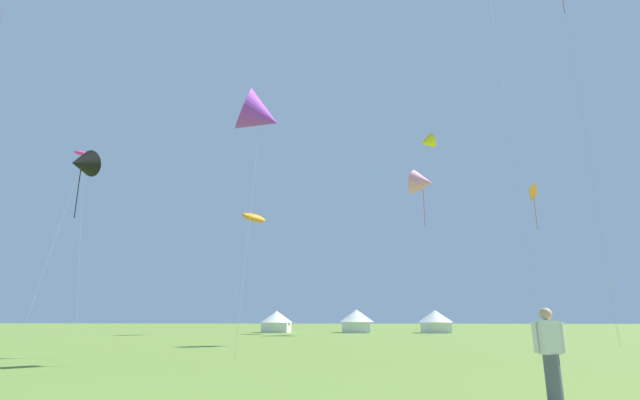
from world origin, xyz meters
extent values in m
cube|color=orange|center=(22.78, 51.47, 15.94)|extent=(1.48, 1.79, 2.19)
cylinder|color=#A75C11|center=(22.78, 51.47, 13.44)|extent=(0.07, 0.07, 3.86)
cylinder|color=#B2B2B7|center=(22.04, 50.75, 7.97)|extent=(1.51, 1.47, 15.94)
cone|color=yellow|center=(11.81, 57.29, 24.89)|extent=(2.61, 2.43, 2.47)
cylinder|color=#B2B2B7|center=(12.54, 56.76, 12.45)|extent=(1.47, 1.09, 24.89)
cylinder|color=#B2B2B7|center=(21.93, 35.66, 16.36)|extent=(0.36, 1.22, 32.71)
cone|color=pink|center=(10.01, 49.39, 16.82)|extent=(3.89, 3.84, 3.25)
cylinder|color=#A9627C|center=(10.01, 49.39, 13.87)|extent=(0.09, 0.09, 4.42)
cylinder|color=#B2B2B7|center=(9.04, 48.20, 8.41)|extent=(1.97, 2.40, 16.82)
cone|color=black|center=(-20.44, 32.27, 14.43)|extent=(2.92, 3.06, 2.76)
cylinder|color=black|center=(-20.44, 32.27, 11.74)|extent=(0.07, 0.07, 4.17)
cylinder|color=#B2B2B7|center=(-21.10, 31.09, 7.22)|extent=(1.34, 2.39, 14.43)
cone|color=purple|center=(-1.17, 16.92, 10.77)|extent=(2.85, 2.71, 2.46)
cylinder|color=#B2B2B7|center=(-1.42, 16.51, 5.39)|extent=(0.52, 0.84, 10.77)
cylinder|color=#B2B2B7|center=(10.60, 18.86, 10.60)|extent=(0.19, 2.02, 21.20)
cylinder|color=#B2B2B7|center=(17.79, 26.79, 17.01)|extent=(0.43, 1.29, 34.03)
ellipsoid|color=#E02DA3|center=(-27.46, 42.49, 19.30)|extent=(1.74, 1.95, 0.55)
cylinder|color=#9D2072|center=(-27.46, 42.49, 18.20)|extent=(0.04, 0.04, 1.45)
cylinder|color=#B2B2B7|center=(-26.27, 42.13, 9.65)|extent=(2.39, 0.74, 19.30)
ellipsoid|color=orange|center=(-9.51, 48.56, 12.97)|extent=(3.12, 3.86, 1.30)
cylinder|color=#B2B2B7|center=(-10.61, 47.64, 6.48)|extent=(2.23, 1.86, 12.97)
cylinder|color=#565B66|center=(7.00, 6.65, 0.45)|extent=(0.28, 0.28, 0.90)
cube|color=white|center=(7.00, 6.65, 1.20)|extent=(0.41, 0.33, 0.60)
sphere|color=tan|center=(7.00, 6.65, 1.62)|extent=(0.22, 0.22, 0.22)
cylinder|color=white|center=(6.76, 6.65, 1.20)|extent=(0.09, 0.09, 0.55)
cylinder|color=white|center=(7.24, 6.65, 1.20)|extent=(0.09, 0.09, 0.55)
cube|color=white|center=(-8.06, 56.04, 0.60)|extent=(3.19, 3.19, 1.20)
cone|color=white|center=(-8.06, 56.04, 1.90)|extent=(3.99, 3.99, 1.40)
cube|color=white|center=(1.89, 56.04, 0.63)|extent=(3.38, 3.38, 1.27)
cone|color=white|center=(1.89, 56.04, 2.01)|extent=(4.23, 4.23, 1.48)
cube|color=white|center=(11.36, 56.04, 0.61)|extent=(3.28, 3.28, 1.23)
cone|color=white|center=(11.36, 56.04, 1.95)|extent=(4.10, 4.10, 1.43)
camera|label=1|loc=(3.76, -2.67, 1.51)|focal=26.02mm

